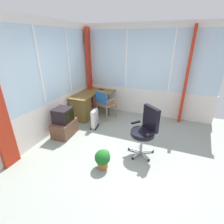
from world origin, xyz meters
TOP-DOWN VIEW (x-y plane):
  - ground at (0.00, 0.00)m, footprint 5.38×5.08m
  - north_window_panel at (0.00, 2.07)m, footprint 4.38×0.07m
  - east_window_panel at (2.22, -0.00)m, footprint 0.07×4.08m
  - curtain_corner at (2.09, 1.94)m, footprint 0.33×0.10m
  - curtain_east_far at (2.14, -1.12)m, footprint 0.33×0.07m
  - desk at (1.11, 1.71)m, footprint 1.37×1.01m
  - desk_lamp at (1.95, 1.80)m, footprint 0.24×0.21m
  - tv_remote at (1.99, 1.47)m, footprint 0.06×0.15m
  - wooden_armchair at (1.38, 1.11)m, footprint 0.63×0.63m
  - office_chair at (0.13, -0.42)m, footprint 0.59×0.61m
  - tv_on_stand at (0.11, 1.66)m, footprint 0.67×0.48m
  - space_heater at (0.78, 1.12)m, footprint 0.40×0.22m
  - potted_plant at (-0.62, 0.23)m, footprint 0.30×0.30m

SIDE VIEW (x-z plane):
  - ground at x=0.00m, z-range -0.06..0.00m
  - potted_plant at x=-0.62m, z-range 0.03..0.42m
  - space_heater at x=0.78m, z-range 0.00..0.54m
  - tv_on_stand at x=0.11m, z-range -0.04..0.71m
  - desk at x=1.11m, z-range 0.04..0.78m
  - wooden_armchair at x=1.38m, z-range 0.13..1.04m
  - office_chair at x=0.13m, z-range 0.09..1.17m
  - tv_remote at x=1.99m, z-range 0.74..0.76m
  - desk_lamp at x=1.95m, z-range 0.80..1.17m
  - curtain_corner at x=2.09m, z-range 0.00..2.67m
  - curtain_east_far at x=2.14m, z-range 0.00..2.67m
  - east_window_panel at x=2.22m, z-range 0.00..2.76m
  - north_window_panel at x=0.00m, z-range 0.00..2.76m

